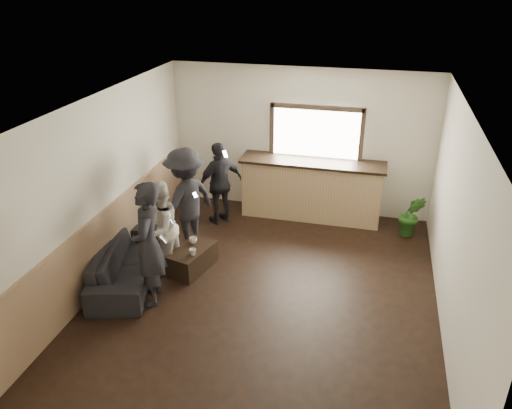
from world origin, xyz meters
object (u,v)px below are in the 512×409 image
(sofa, at_px, (126,262))
(person_b, at_px, (160,228))
(coffee_table, at_px, (192,259))
(person_c, at_px, (186,200))
(person_d, at_px, (220,183))
(potted_plant, at_px, (411,215))
(person_a, at_px, (148,244))
(cup_b, at_px, (193,252))
(bar_counter, at_px, (312,186))
(cup_a, at_px, (193,240))

(sofa, bearing_deg, person_b, -68.39)
(coffee_table, height_order, person_c, person_c)
(person_c, bearing_deg, coffee_table, 50.79)
(person_b, height_order, person_d, person_d)
(potted_plant, height_order, person_a, person_a)
(sofa, xyz_separation_m, coffee_table, (0.88, 0.50, -0.11))
(sofa, bearing_deg, cup_b, -86.47)
(sofa, xyz_separation_m, person_c, (0.59, 1.11, 0.61))
(bar_counter, height_order, sofa, bar_counter)
(sofa, bearing_deg, person_a, -138.81)
(bar_counter, distance_m, person_d, 1.75)
(cup_b, relative_size, person_c, 0.06)
(coffee_table, xyz_separation_m, person_d, (-0.05, 1.70, 0.60))
(cup_b, bearing_deg, potted_plant, 33.09)
(person_c, bearing_deg, cup_b, 51.30)
(sofa, bearing_deg, cup_a, -66.93)
(person_b, bearing_deg, bar_counter, 145.84)
(sofa, relative_size, cup_a, 16.05)
(sofa, bearing_deg, person_d, -35.89)
(person_d, bearing_deg, bar_counter, 153.16)
(potted_plant, relative_size, person_d, 0.51)
(coffee_table, relative_size, person_b, 0.55)
(cup_b, relative_size, person_b, 0.07)
(sofa, height_order, cup_b, sofa)
(cup_b, height_order, potted_plant, potted_plant)
(sofa, distance_m, coffee_table, 1.02)
(person_a, xyz_separation_m, person_d, (0.21, 2.62, -0.14))
(cup_b, distance_m, person_c, 1.00)
(bar_counter, bearing_deg, sofa, -130.76)
(potted_plant, xyz_separation_m, person_d, (-3.47, -0.30, 0.38))
(person_a, bearing_deg, person_c, 165.12)
(potted_plant, distance_m, person_a, 4.72)
(potted_plant, height_order, person_d, person_d)
(bar_counter, relative_size, cup_b, 25.85)
(cup_a, xyz_separation_m, person_b, (-0.40, -0.34, 0.34))
(person_d, bearing_deg, person_c, 29.08)
(coffee_table, distance_m, person_d, 1.81)
(sofa, distance_m, person_d, 2.41)
(sofa, distance_m, person_a, 0.98)
(person_b, bearing_deg, potted_plant, 123.76)
(cup_b, height_order, person_b, person_b)
(bar_counter, distance_m, coffee_table, 2.86)
(cup_a, bearing_deg, potted_plant, 27.91)
(sofa, xyz_separation_m, person_d, (0.83, 2.20, 0.49))
(bar_counter, height_order, cup_a, bar_counter)
(cup_a, height_order, person_c, person_c)
(coffee_table, bearing_deg, person_d, 91.77)
(person_d, bearing_deg, person_a, 37.17)
(coffee_table, xyz_separation_m, person_b, (-0.43, -0.16, 0.58))
(bar_counter, bearing_deg, cup_b, -120.48)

